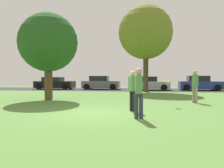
% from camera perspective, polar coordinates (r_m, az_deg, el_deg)
% --- Properties ---
extents(ground_plane, '(44.00, 44.00, 0.00)m').
position_cam_1_polar(ground_plane, '(9.35, -3.20, -7.13)').
color(ground_plane, '#547F38').
extents(road_strip, '(44.00, 6.40, 0.01)m').
position_cam_1_polar(road_strip, '(25.17, 3.95, -1.39)').
color(road_strip, '#28282B').
rests_on(road_strip, ground_plane).
extents(oak_tree_left, '(3.66, 3.66, 5.40)m').
position_cam_1_polar(oak_tree_left, '(15.23, -15.38, 9.72)').
color(oak_tree_left, brown).
rests_on(oak_tree_left, ground_plane).
extents(birch_tree_lone, '(5.00, 5.00, 8.03)m').
position_cam_1_polar(birch_tree_lone, '(22.25, 8.19, 12.42)').
color(birch_tree_lone, brown).
rests_on(birch_tree_lone, ground_plane).
extents(person_thrower, '(0.38, 0.38, 1.70)m').
position_cam_1_polar(person_thrower, '(9.81, 5.08, -1.19)').
color(person_thrower, black).
rests_on(person_thrower, ground_plane).
extents(person_catcher, '(0.38, 0.38, 1.79)m').
position_cam_1_polar(person_catcher, '(13.62, 19.68, -0.15)').
color(person_catcher, gray).
rests_on(person_catcher, ground_plane).
extents(person_bystander, '(0.30, 0.34, 1.76)m').
position_cam_1_polar(person_bystander, '(8.07, 6.58, -1.59)').
color(person_bystander, '#2D334C').
rests_on(person_bystander, ground_plane).
extents(frisbee_disc, '(0.37, 0.37, 0.09)m').
position_cam_1_polar(frisbee_disc, '(11.70, 13.90, 0.45)').
color(frisbee_disc, yellow).
extents(parked_car_black, '(4.32, 2.09, 1.35)m').
position_cam_1_polar(parked_car_black, '(27.09, -13.88, 0.13)').
color(parked_car_black, black).
rests_on(parked_car_black, ground_plane).
extents(parked_car_grey, '(4.10, 2.05, 1.49)m').
position_cam_1_polar(parked_car_grey, '(25.91, -2.77, 0.21)').
color(parked_car_grey, slate).
rests_on(parked_car_grey, ground_plane).
extents(parked_car_silver, '(4.26, 1.98, 1.42)m').
position_cam_1_polar(parked_car_silver, '(24.79, 8.94, 0.05)').
color(parked_car_silver, '#B7B7BC').
rests_on(parked_car_silver, ground_plane).
extents(parked_car_blue, '(4.25, 2.07, 1.50)m').
position_cam_1_polar(parked_car_blue, '(25.78, 20.67, 0.08)').
color(parked_car_blue, '#233893').
rests_on(parked_car_blue, ground_plane).
extents(street_lamp_post, '(0.14, 0.14, 4.50)m').
position_cam_1_polar(street_lamp_post, '(21.27, 8.69, 4.04)').
color(street_lamp_post, '#2D2D33').
rests_on(street_lamp_post, ground_plane).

